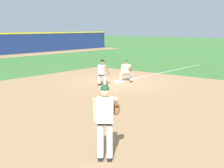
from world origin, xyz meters
TOP-DOWN VIEW (x-y plane):
  - ground_plane at (0.00, 0.00)m, footprint 160.00×160.00m
  - infield_dirt_patch at (-4.39, -3.25)m, footprint 18.00×18.00m
  - foul_line_stripe at (5.55, 0.00)m, footprint 11.11×0.10m
  - first_base_bag at (0.00, 0.00)m, footprint 0.38×0.38m
  - baseball at (-2.17, -1.55)m, footprint 0.07×0.07m
  - pitcher at (-8.75, -6.48)m, footprint 0.85×0.57m
  - first_baseman at (0.35, -0.30)m, footprint 0.80×1.05m
  - baserunner at (-1.42, 0.03)m, footprint 0.44×0.60m

SIDE VIEW (x-z plane):
  - ground_plane at x=0.00m, z-range 0.00..0.00m
  - infield_dirt_patch at x=-4.39m, z-range 0.00..0.01m
  - foul_line_stripe at x=5.55m, z-range 0.01..0.01m
  - baseball at x=-2.17m, z-range 0.00..0.07m
  - first_base_bag at x=0.00m, z-range 0.00..0.09m
  - first_baseman at x=0.35m, z-range 0.06..1.40m
  - baserunner at x=-1.42m, z-range 0.06..1.52m
  - pitcher at x=-8.75m, z-range 0.13..1.99m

